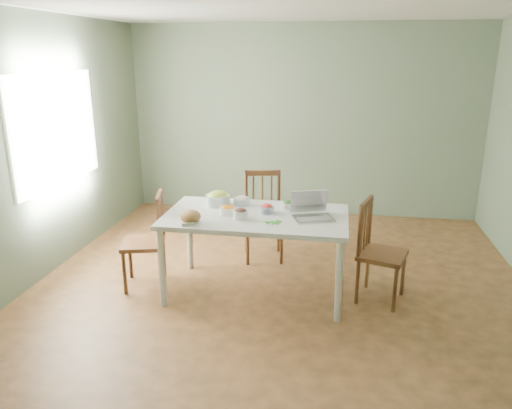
% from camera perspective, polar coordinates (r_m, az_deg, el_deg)
% --- Properties ---
extents(floor, '(5.00, 5.00, 0.00)m').
position_cam_1_polar(floor, '(5.06, 2.78, -9.50)').
color(floor, '#452D18').
rests_on(floor, ground).
extents(ceiling, '(5.00, 5.00, 0.00)m').
position_cam_1_polar(ceiling, '(4.54, 3.31, 22.56)').
color(ceiling, white).
rests_on(ceiling, ground).
extents(wall_back, '(5.00, 0.00, 2.70)m').
position_cam_1_polar(wall_back, '(7.07, 5.51, 9.66)').
color(wall_back, '#5F6F5C').
rests_on(wall_back, ground).
extents(wall_front, '(5.00, 0.00, 2.70)m').
position_cam_1_polar(wall_front, '(2.26, -4.72, -7.11)').
color(wall_front, '#5F6F5C').
rests_on(wall_front, ground).
extents(wall_left, '(0.00, 5.00, 2.70)m').
position_cam_1_polar(wall_left, '(5.50, -23.97, 6.06)').
color(wall_left, '#5F6F5C').
rests_on(wall_left, ground).
extents(window_left, '(0.04, 1.60, 1.20)m').
position_cam_1_polar(window_left, '(5.71, -22.35, 8.16)').
color(window_left, white).
rests_on(window_left, ground).
extents(dining_table, '(1.74, 0.98, 0.81)m').
position_cam_1_polar(dining_table, '(4.77, 0.00, -5.82)').
color(dining_table, white).
rests_on(dining_table, floor).
extents(chair_far, '(0.53, 0.51, 1.01)m').
position_cam_1_polar(chair_far, '(5.52, 0.90, -1.48)').
color(chair_far, '#41230D').
rests_on(chair_far, floor).
extents(chair_left, '(0.51, 0.52, 0.98)m').
position_cam_1_polar(chair_left, '(5.01, -13.13, -4.16)').
color(chair_left, '#41230D').
rests_on(chair_left, floor).
extents(chair_right, '(0.52, 0.54, 0.98)m').
position_cam_1_polar(chair_right, '(4.75, 14.66, -5.46)').
color(chair_right, '#41230D').
rests_on(chair_right, floor).
extents(bread_boule, '(0.20, 0.20, 0.12)m').
position_cam_1_polar(bread_boule, '(4.42, -7.71, -1.41)').
color(bread_boule, '#A27248').
rests_on(bread_boule, dining_table).
extents(butter_stick, '(0.12, 0.07, 0.03)m').
position_cam_1_polar(butter_stick, '(4.36, -7.98, -2.33)').
color(butter_stick, beige).
rests_on(butter_stick, dining_table).
extents(bowl_squash, '(0.26, 0.26, 0.14)m').
position_cam_1_polar(bowl_squash, '(4.91, -4.51, 0.73)').
color(bowl_squash, gold).
rests_on(bowl_squash, dining_table).
extents(bowl_carrot, '(0.16, 0.16, 0.09)m').
position_cam_1_polar(bowl_carrot, '(4.64, -3.35, -0.62)').
color(bowl_carrot, orange).
rests_on(bowl_carrot, dining_table).
extents(bowl_onion, '(0.21, 0.21, 0.09)m').
position_cam_1_polar(bowl_onion, '(4.92, -1.67, 0.48)').
color(bowl_onion, white).
rests_on(bowl_onion, dining_table).
extents(bowl_mushroom, '(0.18, 0.18, 0.09)m').
position_cam_1_polar(bowl_mushroom, '(4.50, -1.85, -1.08)').
color(bowl_mushroom, '#3B1D11').
rests_on(bowl_mushroom, dining_table).
extents(bowl_redpep, '(0.17, 0.17, 0.08)m').
position_cam_1_polar(bowl_redpep, '(4.67, 1.25, -0.47)').
color(bowl_redpep, red).
rests_on(bowl_redpep, dining_table).
extents(bowl_broccoli, '(0.16, 0.16, 0.08)m').
position_cam_1_polar(bowl_broccoli, '(4.81, 3.74, 0.01)').
color(bowl_broccoli, '#20491B').
rests_on(bowl_broccoli, dining_table).
extents(flatbread, '(0.26, 0.26, 0.02)m').
position_cam_1_polar(flatbread, '(4.94, 4.86, 0.07)').
color(flatbread, tan).
rests_on(flatbread, dining_table).
extents(basil_bunch, '(0.19, 0.19, 0.02)m').
position_cam_1_polar(basil_bunch, '(4.41, 1.85, -1.98)').
color(basil_bunch, '#285A18').
rests_on(basil_bunch, dining_table).
extents(laptop, '(0.45, 0.43, 0.24)m').
position_cam_1_polar(laptop, '(4.49, 6.81, -0.28)').
color(laptop, silver).
rests_on(laptop, dining_table).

